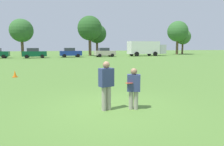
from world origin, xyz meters
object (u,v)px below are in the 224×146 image
player_thrower (106,83)px  player_defender (134,87)px  frisbee (129,83)px  traffic_cone (15,74)px  parked_car_mid_right (34,53)px  parked_car_near_right (70,52)px  box_truck (146,48)px  parked_car_far_right (105,52)px

player_thrower → player_defender: 0.96m
frisbee → traffic_cone: 10.56m
traffic_cone → parked_car_mid_right: (-1.00, 24.13, 0.69)m
parked_car_near_right → parked_car_mid_right: bearing=-169.6°
traffic_cone → parked_car_mid_right: 24.16m
box_truck → parked_car_far_right: bearing=-172.2°
frisbee → parked_car_far_right: bearing=78.3°
parked_car_mid_right → box_truck: box_truck is taller
parked_car_near_right → player_defender: bearing=-90.2°
parked_car_mid_right → box_truck: bearing=5.3°
parked_car_near_right → parked_car_far_right: size_ratio=1.00×
player_thrower → parked_car_far_right: (7.83, 33.92, -0.03)m
parked_car_near_right → parked_car_far_right: (6.79, -0.38, 0.00)m
parked_car_near_right → parked_car_far_right: bearing=-3.2°
player_defender → frisbee: (-0.17, -0.03, 0.14)m
frisbee → parked_car_far_right: (7.06, 34.09, -0.02)m
parked_car_mid_right → parked_car_near_right: 6.64m
parked_car_near_right → parked_car_far_right: same height
traffic_cone → frisbee: bearing=-60.1°
parked_car_far_right → player_thrower: bearing=-103.0°
frisbee → player_defender: bearing=10.7°
parked_car_far_right → frisbee: bearing=-101.7°
parked_car_mid_right → parked_car_far_right: bearing=3.5°
frisbee → parked_car_mid_right: (-6.26, 33.26, -0.02)m
player_thrower → parked_car_near_right: parked_car_near_right is taller
frisbee → traffic_cone: bearing=119.9°
player_thrower → parked_car_mid_right: bearing=99.4°
parked_car_near_right → box_truck: size_ratio=0.50×
player_defender → parked_car_near_right: size_ratio=0.34×
parked_car_far_right → parked_car_mid_right: bearing=-176.5°
traffic_cone → parked_car_far_right: 27.84m
parked_car_mid_right → frisbee: bearing=-79.3°
traffic_cone → parked_car_far_right: parked_car_far_right is taller
frisbee → parked_car_mid_right: 33.85m
frisbee → parked_car_mid_right: bearing=100.7°
parked_car_mid_right → parked_car_far_right: same height
player_thrower → player_defender: bearing=-8.2°
player_thrower → box_truck: bearing=63.6°
parked_car_mid_right → parked_car_near_right: same height
player_defender → traffic_cone: (-5.43, 9.10, -0.57)m
player_thrower → frisbee: player_thrower is taller
player_thrower → parked_car_near_right: size_ratio=0.39×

